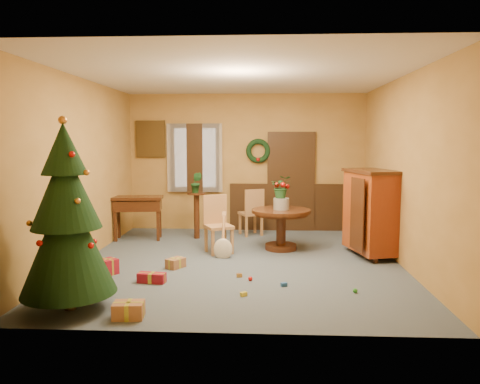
# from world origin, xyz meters

# --- Properties ---
(room_envelope) EXTENTS (5.50, 5.50, 5.50)m
(room_envelope) POSITION_xyz_m (0.21, 2.70, 1.12)
(room_envelope) COLOR #363E4E
(room_envelope) RESTS_ON ground
(dining_table) EXTENTS (1.04, 1.04, 0.71)m
(dining_table) POSITION_xyz_m (0.68, 0.91, 0.50)
(dining_table) COLOR black
(dining_table) RESTS_ON floor
(urn) EXTENTS (0.27, 0.27, 0.20)m
(urn) POSITION_xyz_m (0.68, 0.91, 0.82)
(urn) COLOR slate
(urn) RESTS_ON dining_table
(centerpiece_plant) EXTENTS (0.36, 0.31, 0.40)m
(centerpiece_plant) POSITION_xyz_m (0.68, 0.91, 1.11)
(centerpiece_plant) COLOR #1E4C23
(centerpiece_plant) RESTS_ON urn
(chair_near) EXTENTS (0.57, 0.57, 0.98)m
(chair_near) POSITION_xyz_m (-0.42, 0.66, 0.53)
(chair_near) COLOR #955F3B
(chair_near) RESTS_ON floor
(chair_far) EXTENTS (0.55, 0.55, 0.95)m
(chair_far) POSITION_xyz_m (0.15, 2.08, 0.51)
(chair_far) COLOR #955F3B
(chair_far) RESTS_ON floor
(guitar) EXTENTS (0.42, 0.53, 0.72)m
(guitar) POSITION_xyz_m (-0.29, 0.24, 0.37)
(guitar) COLOR beige
(guitar) RESTS_ON floor
(plant_stand) EXTENTS (0.35, 0.35, 0.91)m
(plant_stand) POSITION_xyz_m (-0.94, 1.76, 0.56)
(plant_stand) COLOR black
(plant_stand) RESTS_ON floor
(stand_plant) EXTENTS (0.24, 0.20, 0.40)m
(stand_plant) POSITION_xyz_m (-0.94, 1.76, 1.11)
(stand_plant) COLOR #19471E
(stand_plant) RESTS_ON plant_stand
(christmas_tree) EXTENTS (1.06, 1.06, 2.19)m
(christmas_tree) POSITION_xyz_m (-1.83, -2.17, 1.04)
(christmas_tree) COLOR #382111
(christmas_tree) RESTS_ON floor
(writing_desk) EXTENTS (1.00, 0.58, 0.84)m
(writing_desk) POSITION_xyz_m (-2.06, 1.61, 0.64)
(writing_desk) COLOR black
(writing_desk) RESTS_ON floor
(sideboard) EXTENTS (0.84, 1.23, 1.44)m
(sideboard) POSITION_xyz_m (2.15, 0.52, 0.77)
(sideboard) COLOR #5E170A
(sideboard) RESTS_ON floor
(gift_a) EXTENTS (0.35, 0.27, 0.18)m
(gift_a) POSITION_xyz_m (-1.08, -2.40, 0.09)
(gift_a) COLOR brown
(gift_a) RESTS_ON floor
(gift_b) EXTENTS (0.31, 0.31, 0.23)m
(gift_b) POSITION_xyz_m (-1.86, -0.77, 0.11)
(gift_b) COLOR maroon
(gift_b) RESTS_ON floor
(gift_c) EXTENTS (0.31, 0.33, 0.15)m
(gift_c) POSITION_xyz_m (-0.95, -0.38, 0.07)
(gift_c) COLOR brown
(gift_c) RESTS_ON floor
(gift_d) EXTENTS (0.39, 0.20, 0.13)m
(gift_d) POSITION_xyz_m (-1.14, -1.13, 0.07)
(gift_d) COLOR maroon
(gift_d) RESTS_ON floor
(toy_a) EXTENTS (0.09, 0.08, 0.05)m
(toy_a) POSITION_xyz_m (0.65, -1.21, 0.03)
(toy_a) COLOR #225294
(toy_a) RESTS_ON floor
(toy_b) EXTENTS (0.06, 0.06, 0.06)m
(toy_b) POSITION_xyz_m (1.54, -1.43, 0.03)
(toy_b) COLOR #278223
(toy_b) RESTS_ON floor
(toy_c) EXTENTS (0.09, 0.09, 0.05)m
(toy_c) POSITION_xyz_m (0.13, -1.62, 0.03)
(toy_c) COLOR gold
(toy_c) RESTS_ON floor
(toy_d) EXTENTS (0.06, 0.06, 0.06)m
(toy_d) POSITION_xyz_m (0.20, -0.99, 0.03)
(toy_d) COLOR #B3100B
(toy_d) RESTS_ON floor
(toy_e) EXTENTS (0.09, 0.06, 0.05)m
(toy_e) POSITION_xyz_m (0.04, -0.82, 0.03)
(toy_e) COLOR #C27D2D
(toy_e) RESTS_ON floor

